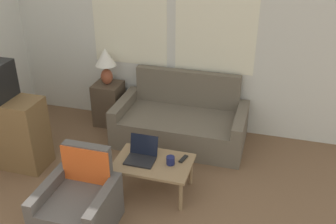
{
  "coord_description": "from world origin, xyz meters",
  "views": [
    {
      "loc": [
        1.35,
        -0.94,
        2.95
      ],
      "look_at": [
        0.19,
        3.09,
        0.75
      ],
      "focal_mm": 42.0,
      "sensor_mm": 36.0,
      "label": 1
    }
  ],
  "objects_px": {
    "table_lamp": "(106,62)",
    "cup_navy": "(170,160)",
    "coffee_table": "(153,165)",
    "armchair": "(80,206)",
    "laptop": "(142,155)",
    "tv_remote": "(183,159)",
    "couch": "(181,123)"
  },
  "relations": [
    {
      "from": "couch",
      "to": "laptop",
      "type": "relative_size",
      "value": 5.44
    },
    {
      "from": "laptop",
      "to": "tv_remote",
      "type": "height_order",
      "value": "laptop"
    },
    {
      "from": "table_lamp",
      "to": "cup_navy",
      "type": "xyz_separation_m",
      "value": [
        1.34,
        -1.35,
        -0.55
      ]
    },
    {
      "from": "couch",
      "to": "laptop",
      "type": "xyz_separation_m",
      "value": [
        -0.17,
        -1.18,
        0.19
      ]
    },
    {
      "from": "coffee_table",
      "to": "laptop",
      "type": "relative_size",
      "value": 2.66
    },
    {
      "from": "couch",
      "to": "armchair",
      "type": "distance_m",
      "value": 2.04
    },
    {
      "from": "couch",
      "to": "tv_remote",
      "type": "height_order",
      "value": "couch"
    },
    {
      "from": "couch",
      "to": "tv_remote",
      "type": "relative_size",
      "value": 11.39
    },
    {
      "from": "armchair",
      "to": "tv_remote",
      "type": "relative_size",
      "value": 5.31
    },
    {
      "from": "tv_remote",
      "to": "couch",
      "type": "bearing_deg",
      "value": 105.38
    },
    {
      "from": "couch",
      "to": "tv_remote",
      "type": "distance_m",
      "value": 1.11
    },
    {
      "from": "couch",
      "to": "cup_navy",
      "type": "distance_m",
      "value": 1.22
    },
    {
      "from": "table_lamp",
      "to": "laptop",
      "type": "height_order",
      "value": "table_lamp"
    },
    {
      "from": "table_lamp",
      "to": "coffee_table",
      "type": "height_order",
      "value": "table_lamp"
    },
    {
      "from": "armchair",
      "to": "couch",
      "type": "bearing_deg",
      "value": 73.92
    },
    {
      "from": "cup_navy",
      "to": "armchair",
      "type": "bearing_deg",
      "value": -133.89
    },
    {
      "from": "armchair",
      "to": "coffee_table",
      "type": "bearing_deg",
      "value": 54.4
    },
    {
      "from": "couch",
      "to": "cup_navy",
      "type": "relative_size",
      "value": 18.6
    },
    {
      "from": "coffee_table",
      "to": "cup_navy",
      "type": "height_order",
      "value": "cup_navy"
    },
    {
      "from": "armchair",
      "to": "coffee_table",
      "type": "xyz_separation_m",
      "value": [
        0.54,
        0.76,
        0.09
      ]
    },
    {
      "from": "couch",
      "to": "armchair",
      "type": "relative_size",
      "value": 2.14
    },
    {
      "from": "table_lamp",
      "to": "cup_navy",
      "type": "height_order",
      "value": "table_lamp"
    },
    {
      "from": "tv_remote",
      "to": "table_lamp",
      "type": "bearing_deg",
      "value": 139.93
    },
    {
      "from": "couch",
      "to": "coffee_table",
      "type": "bearing_deg",
      "value": -91.1
    },
    {
      "from": "armchair",
      "to": "laptop",
      "type": "xyz_separation_m",
      "value": [
        0.4,
        0.78,
        0.2
      ]
    },
    {
      "from": "table_lamp",
      "to": "tv_remote",
      "type": "height_order",
      "value": "table_lamp"
    },
    {
      "from": "couch",
      "to": "table_lamp",
      "type": "xyz_separation_m",
      "value": [
        -1.17,
        0.16,
        0.73
      ]
    },
    {
      "from": "armchair",
      "to": "laptop",
      "type": "height_order",
      "value": "armchair"
    },
    {
      "from": "couch",
      "to": "laptop",
      "type": "distance_m",
      "value": 1.21
    },
    {
      "from": "tv_remote",
      "to": "laptop",
      "type": "bearing_deg",
      "value": -165.9
    },
    {
      "from": "couch",
      "to": "coffee_table",
      "type": "xyz_separation_m",
      "value": [
        -0.02,
        -1.2,
        0.09
      ]
    },
    {
      "from": "couch",
      "to": "laptop",
      "type": "height_order",
      "value": "couch"
    }
  ]
}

